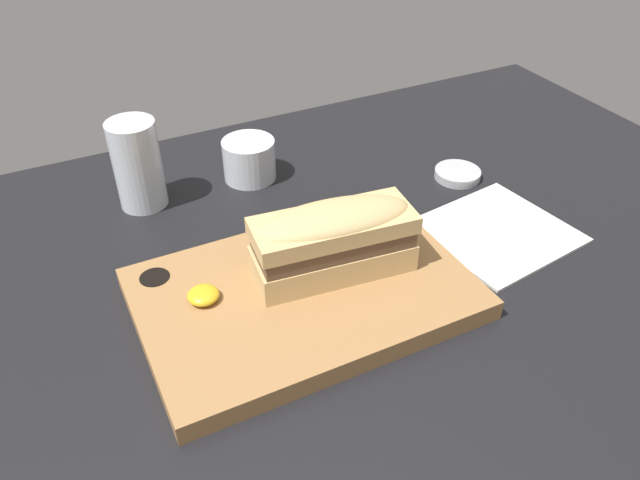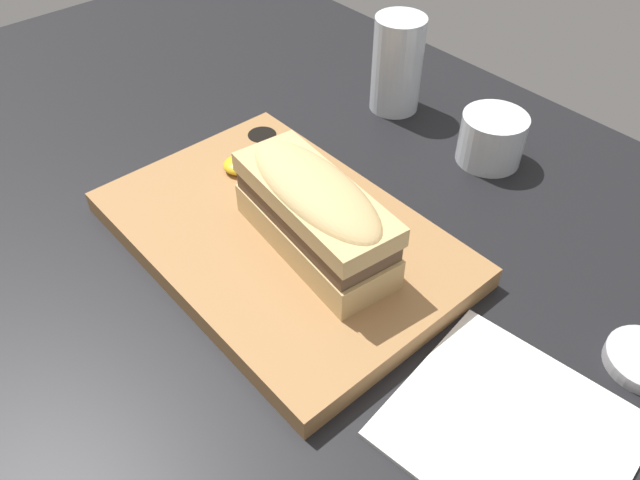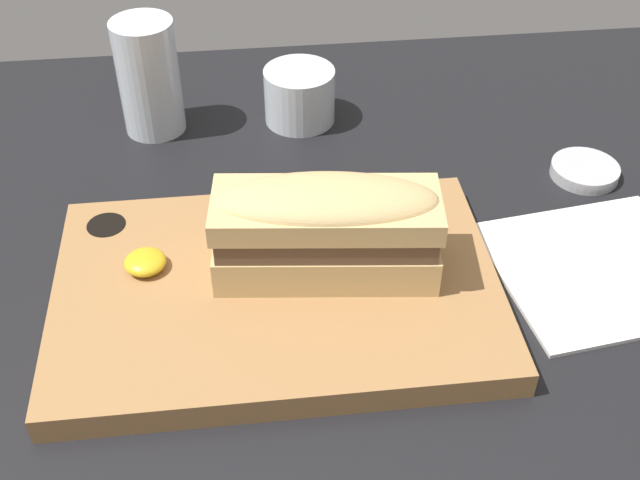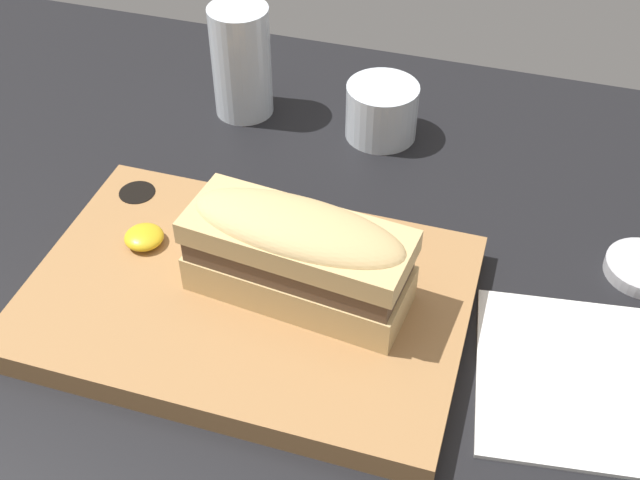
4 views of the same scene
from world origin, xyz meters
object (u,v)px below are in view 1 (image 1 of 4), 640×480
sandwich (333,238)px  wine_glass (249,161)px  napkin (497,232)px  condiment_dish (458,174)px  serving_board (305,293)px  water_glass (139,170)px

sandwich → wine_glass: sandwich is taller
napkin → condiment_dish: condiment_dish is taller
serving_board → water_glass: size_ratio=2.94×
serving_board → condiment_dish: bearing=24.0°
sandwich → napkin: bearing=-0.9°
sandwich → condiment_dish: sandwich is taller
wine_glass → napkin: (24.43, -28.48, -2.73)cm
water_glass → wine_glass: bearing=-0.4°
serving_board → sandwich: sandwich is taller
wine_glass → condiment_dish: (28.33, -14.35, -2.28)cm
napkin → condiment_dish: bearing=74.6°
napkin → condiment_dish: (3.90, 14.13, 0.45)cm
serving_board → condiment_dish: serving_board is taller
serving_board → wine_glass: 29.44cm
sandwich → condiment_dish: bearing=25.5°
sandwich → wine_glass: (0.42, 28.07, -4.34)cm
serving_board → wine_glass: bearing=81.0°
serving_board → wine_glass: size_ratio=4.74×
sandwich → water_glass: (-15.87, 28.18, -1.73)cm
water_glass → napkin: (40.71, -28.59, -5.34)cm
serving_board → sandwich: size_ratio=1.94×
serving_board → water_glass: (-11.70, 29.14, 4.28)cm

